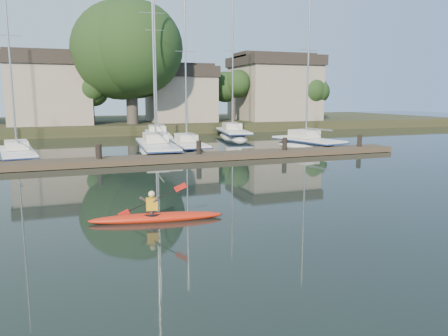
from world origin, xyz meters
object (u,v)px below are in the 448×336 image
object	(u,v)px
dock	(151,159)
sailboat_1	(18,162)
sailboat_4	(307,150)
sailboat_2	(157,155)
sailboat_3	(187,152)
sailboat_7	(233,139)
sailboat_6	(158,142)
kayak	(156,216)

from	to	relation	value
dock	sailboat_1	bearing A→B (deg)	151.39
sailboat_4	dock	bearing A→B (deg)	-175.38
sailboat_2	sailboat_4	size ratio (longest dim) A/B	1.26
sailboat_3	sailboat_7	distance (m)	10.92
sailboat_4	sailboat_6	xyz separation A→B (m)	(-9.88, 9.74, 0.02)
sailboat_2	sailboat_4	distance (m)	11.79
sailboat_2	sailboat_6	world-z (taller)	sailboat_6
kayak	dock	size ratio (longest dim) A/B	0.13
sailboat_3	sailboat_1	bearing A→B (deg)	-173.16
sailboat_4	sailboat_7	world-z (taller)	sailboat_7
sailboat_6	sailboat_7	xyz separation A→B (m)	(7.43, 0.13, -0.02)
sailboat_4	sailboat_6	bearing A→B (deg)	123.89
sailboat_7	sailboat_4	bearing A→B (deg)	-66.46
kayak	sailboat_7	distance (m)	28.95
sailboat_2	kayak	bearing A→B (deg)	-97.32
sailboat_4	sailboat_6	distance (m)	13.87
sailboat_2	sailboat_7	distance (m)	13.01
dock	sailboat_3	xyz separation A→B (m)	(3.66, 5.15, -0.39)
sailboat_4	sailboat_7	size ratio (longest dim) A/B	0.91
dock	sailboat_3	bearing A→B (deg)	54.58
dock	sailboat_4	xyz separation A→B (m)	(12.99, 3.76, -0.41)
sailboat_1	sailboat_6	world-z (taller)	sailboat_6
sailboat_1	sailboat_3	xyz separation A→B (m)	(11.34, 0.96, -0.01)
sailboat_1	sailboat_2	bearing A→B (deg)	-6.07
sailboat_6	sailboat_3	bearing A→B (deg)	-77.58
sailboat_7	sailboat_1	bearing A→B (deg)	-142.99
sailboat_1	sailboat_7	xyz separation A→B (m)	(18.23, 9.44, -0.03)
dock	sailboat_7	xyz separation A→B (m)	(10.55, 13.63, -0.42)
sailboat_1	dock	bearing A→B (deg)	-36.95
kayak	sailboat_3	world-z (taller)	sailboat_3
kayak	sailboat_3	size ratio (longest dim) A/B	0.35
kayak	sailboat_2	size ratio (longest dim) A/B	0.27
dock	sailboat_4	size ratio (longest dim) A/B	2.62
sailboat_1	sailboat_2	xyz separation A→B (m)	(8.91, 0.35, -0.03)
sailboat_1	sailboat_3	size ratio (longest dim) A/B	1.06
kayak	dock	xyz separation A→B (m)	(2.16, 12.38, 0.04)
dock	sailboat_2	world-z (taller)	sailboat_2
dock	sailboat_2	size ratio (longest dim) A/B	2.08
sailboat_4	sailboat_1	bearing A→B (deg)	167.30
sailboat_4	sailboat_6	size ratio (longest dim) A/B	0.78
dock	sailboat_2	xyz separation A→B (m)	(1.23, 4.54, -0.41)
dock	sailboat_1	size ratio (longest dim) A/B	2.59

